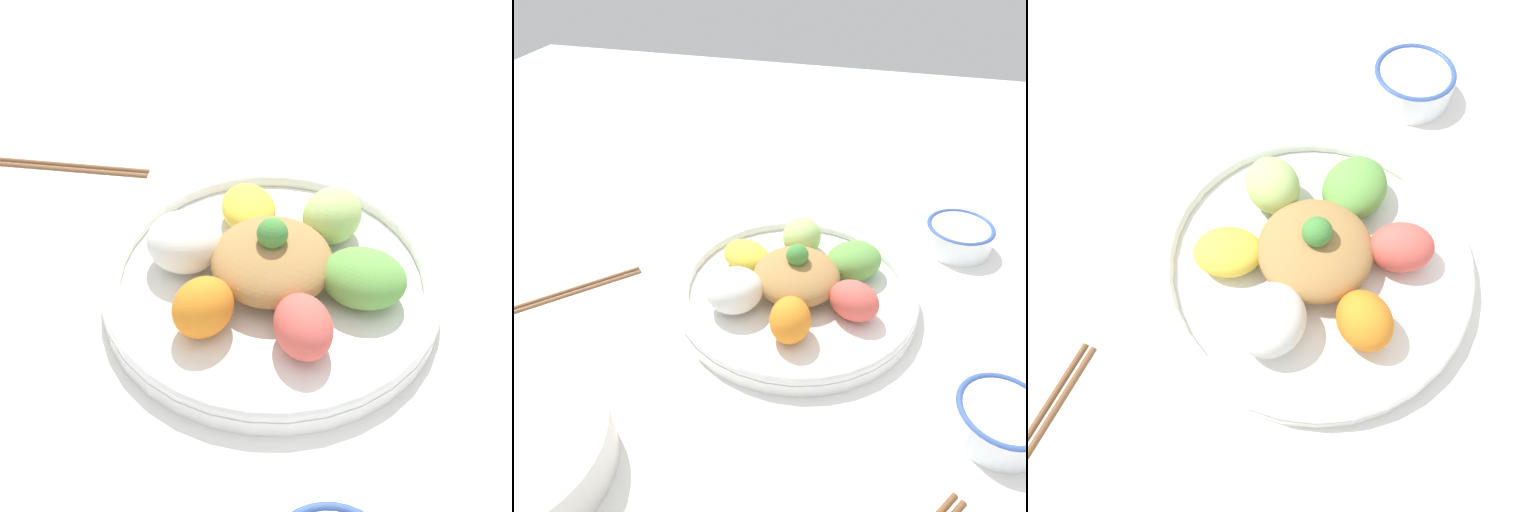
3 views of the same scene
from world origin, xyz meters
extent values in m
plane|color=white|center=(0.00, 0.00, 0.00)|extent=(2.40, 2.40, 0.00)
cylinder|color=white|center=(-0.02, -0.03, 0.01)|extent=(0.35, 0.35, 0.02)
torus|color=white|center=(-0.02, -0.03, 0.03)|extent=(0.35, 0.35, 0.02)
ellipsoid|color=#E55B51|center=(-0.11, 0.00, 0.05)|extent=(0.09, 0.08, 0.06)
ellipsoid|color=#6BAD4C|center=(-0.10, -0.09, 0.05)|extent=(0.11, 0.11, 0.05)
ellipsoid|color=#B7DB7A|center=(-0.01, -0.13, 0.05)|extent=(0.07, 0.08, 0.06)
ellipsoid|color=yellow|center=(0.07, -0.07, 0.04)|extent=(0.09, 0.08, 0.04)
ellipsoid|color=white|center=(0.05, 0.03, 0.05)|extent=(0.11, 0.11, 0.06)
ellipsoid|color=orange|center=(-0.03, 0.06, 0.05)|extent=(0.06, 0.07, 0.06)
ellipsoid|color=#AD7F47|center=(-0.02, -0.03, 0.05)|extent=(0.13, 0.13, 0.06)
sphere|color=#478E3D|center=(-0.02, -0.03, 0.08)|extent=(0.03, 0.03, 0.03)
cylinder|color=brown|center=(0.32, 0.05, 0.00)|extent=(0.17, 0.17, 0.01)
cylinder|color=brown|center=(0.32, 0.04, 0.00)|extent=(0.17, 0.17, 0.01)
camera|label=1|loc=(-0.43, 0.30, 0.55)|focal=50.00mm
camera|label=2|loc=(-0.13, 0.52, 0.51)|focal=35.00mm
camera|label=3|loc=(0.11, 0.19, 0.52)|focal=35.00mm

